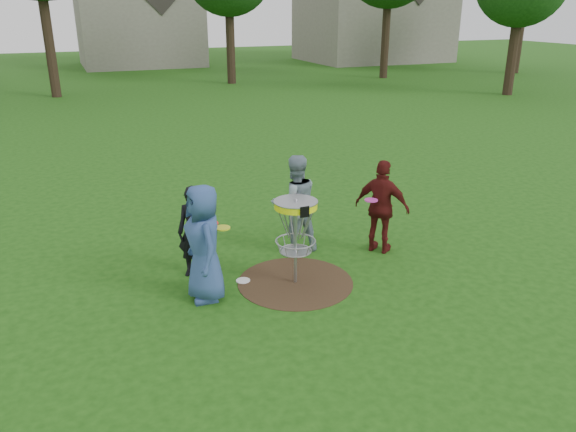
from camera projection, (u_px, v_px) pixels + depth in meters
name	position (u px, v px, depth m)	size (l,w,h in m)	color
ground	(295.00, 282.00, 8.73)	(100.00, 100.00, 0.00)	#19470F
dirt_patch	(295.00, 282.00, 8.73)	(1.80, 1.80, 0.01)	#47331E
player_blue	(204.00, 243.00, 7.99)	(0.85, 0.55, 1.74)	#304C85
player_black	(195.00, 232.00, 8.73)	(0.53, 0.35, 1.47)	black
player_grey	(295.00, 204.00, 9.60)	(0.83, 0.65, 1.72)	#7B909F
player_maroon	(382.00, 207.00, 9.56)	(0.96, 0.40, 1.64)	#551513
disc_on_grass	(243.00, 281.00, 8.76)	(0.22, 0.22, 0.02)	white
disc_golf_basket	(296.00, 221.00, 8.37)	(0.66, 0.67, 1.38)	#9EA0A5
held_discs	(278.00, 212.00, 8.81)	(2.90, 1.06, 0.18)	#CBD517
house_row	(168.00, 3.00, 37.58)	(44.50, 10.65, 11.62)	gray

